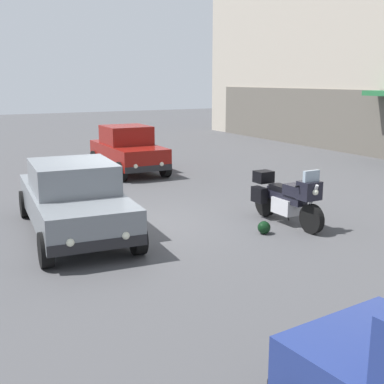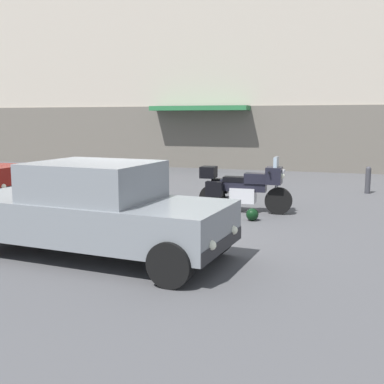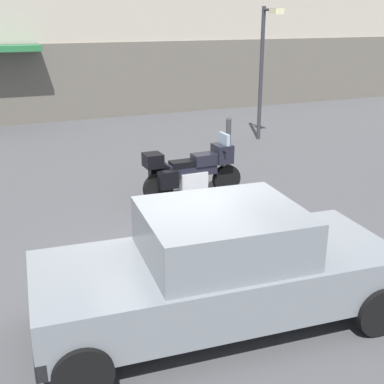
% 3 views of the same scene
% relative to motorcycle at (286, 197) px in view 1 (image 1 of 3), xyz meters
% --- Properties ---
extents(ground_plane, '(80.00, 80.00, 0.00)m').
position_rel_motorcycle_xyz_m(ground_plane, '(-1.47, -3.08, -0.62)').
color(ground_plane, '#424244').
extents(motorcycle, '(2.26, 0.77, 1.36)m').
position_rel_motorcycle_xyz_m(motorcycle, '(0.00, 0.00, 0.00)').
color(motorcycle, black).
rests_on(motorcycle, ground).
extents(helmet, '(0.28, 0.28, 0.28)m').
position_rel_motorcycle_xyz_m(helmet, '(0.41, -0.90, -0.48)').
color(helmet, black).
rests_on(helmet, ground).
extents(car_hatchback_near, '(3.90, 1.83, 1.64)m').
position_rel_motorcycle_xyz_m(car_hatchback_near, '(-7.87, -0.80, 0.19)').
color(car_hatchback_near, maroon).
rests_on(car_hatchback_near, ground).
extents(car_sedan_far, '(4.68, 2.24, 1.56)m').
position_rel_motorcycle_xyz_m(car_sedan_far, '(-1.53, -4.45, 0.16)').
color(car_sedan_far, slate).
rests_on(car_sedan_far, ground).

